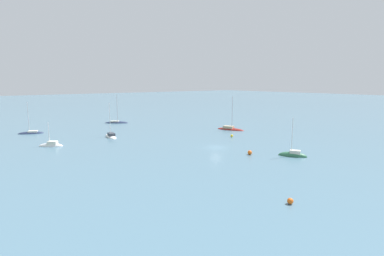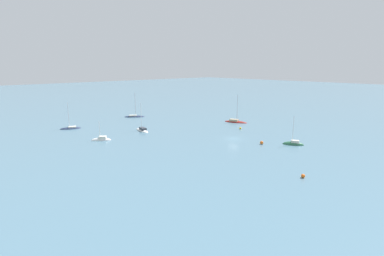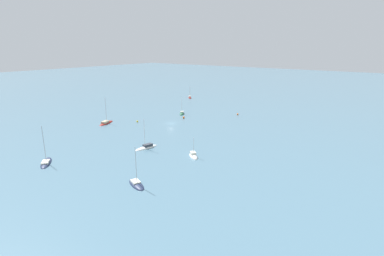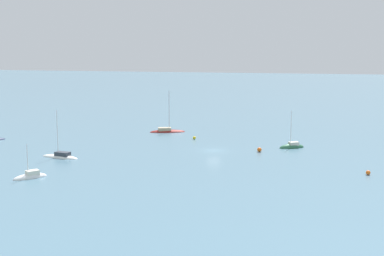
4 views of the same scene
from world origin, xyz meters
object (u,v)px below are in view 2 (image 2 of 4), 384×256
Objects in this scene: sailboat_0 at (142,130)px; mooring_buoy_1 at (303,176)px; sailboat_3 at (235,122)px; sailboat_5 at (71,128)px; sailboat_1 at (101,140)px; sailboat_6 at (293,144)px; sailboat_4 at (135,117)px; mooring_buoy_0 at (240,128)px; mooring_buoy_2 at (262,143)px.

sailboat_0 is 54.56m from mooring_buoy_1.
sailboat_3 is 1.13× the size of sailboat_5.
sailboat_1 is 52.14m from sailboat_6.
sailboat_4 reaches higher than sailboat_1.
sailboat_4 is 15.24× the size of mooring_buoy_0.
mooring_buoy_0 is at bearing -34.92° from mooring_buoy_2.
sailboat_3 is 40.68m from sailboat_4.
mooring_buoy_1 is at bearing -58.30° from sailboat_3.
mooring_buoy_1 is (-51.95, -14.36, 0.26)m from sailboat_1.
sailboat_5 is 74.54m from mooring_buoy_1.
sailboat_4 is at bearing -9.46° from mooring_buoy_1.
sailboat_6 is at bearing -145.24° from sailboat_0.
sailboat_5 reaches higher than mooring_buoy_1.
mooring_buoy_1 is at bearing -171.43° from sailboat_0.
sailboat_3 is 11.90m from mooring_buoy_0.
sailboat_3 is 1.02× the size of sailboat_4.
sailboat_0 is 1.00× the size of sailboat_5.
mooring_buoy_2 is (-32.84, -29.12, 0.33)m from sailboat_1.
sailboat_0 is 34.80m from sailboat_3.
sailboat_4 reaches higher than mooring_buoy_2.
sailboat_5 reaches higher than mooring_buoy_2.
sailboat_0 reaches higher than sailboat_6.
sailboat_5 reaches higher than sailboat_6.
mooring_buoy_2 is (-24.25, 19.08, 0.30)m from sailboat_3.
sailboat_5 is 12.60× the size of mooring_buoy_1.
mooring_buoy_1 is (-34.72, 25.66, 0.03)m from mooring_buoy_0.
sailboat_3 is (-11.20, -32.95, -0.01)m from sailboat_0.
mooring_buoy_0 is 19.04m from mooring_buoy_2.
sailboat_4 is 1.23× the size of sailboat_6.
sailboat_3 is 30.86m from mooring_buoy_2.
mooring_buoy_0 is (21.60, -5.23, 0.23)m from sailboat_6.
sailboat_1 is at bearing 109.20° from sailboat_0.
mooring_buoy_1 is at bearing 92.57° from sailboat_6.
sailboat_1 is 0.59× the size of sailboat_3.
sailboat_5 is at bearing -131.44° from sailboat_4.
sailboat_0 is at bearing -0.94° from mooring_buoy_1.
sailboat_6 is at bearing -44.24° from sailboat_3.
sailboat_3 is 1.26× the size of sailboat_6.
sailboat_3 reaches higher than sailboat_4.
mooring_buoy_2 is (19.10, -14.76, 0.07)m from mooring_buoy_1.
sailboat_3 is at bearing -38.20° from mooring_buoy_2.
sailboat_5 is 55.64m from mooring_buoy_0.
sailboat_3 is 15.55× the size of mooring_buoy_0.
sailboat_0 is at bearing -4.88° from sailboat_6.
mooring_buoy_2 is (5.99, 5.67, 0.33)m from sailboat_6.
sailboat_6 is at bearing -136.57° from mooring_buoy_2.
sailboat_0 is 45.81m from sailboat_6.
sailboat_5 is at bearing 0.17° from sailboat_6.
mooring_buoy_0 is at bearing -43.74° from sailboat_6.
mooring_buoy_2 is at bearing -37.70° from mooring_buoy_1.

